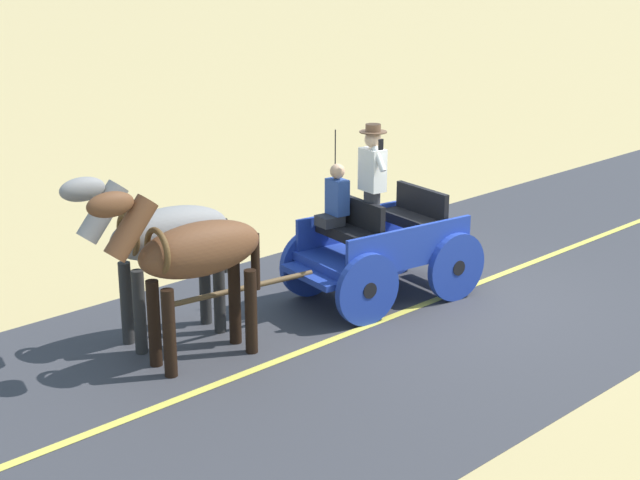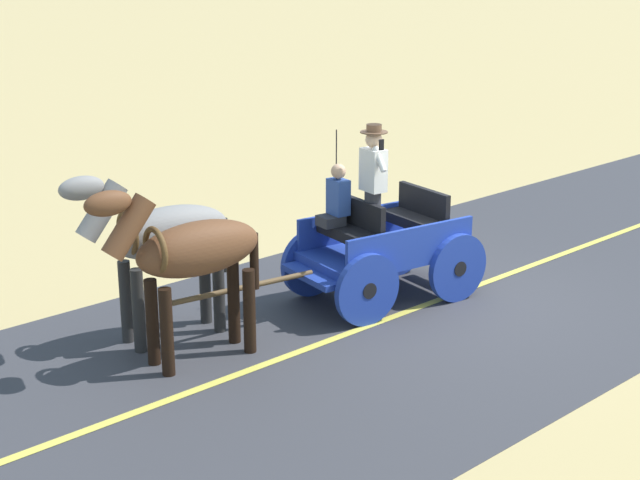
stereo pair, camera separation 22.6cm
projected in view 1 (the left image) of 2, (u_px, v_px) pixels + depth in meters
ground_plane at (443, 297)px, 13.02m from camera, size 200.00×200.00×0.00m
road_surface at (443, 297)px, 13.02m from camera, size 6.16×160.00×0.01m
road_centre_stripe at (443, 297)px, 13.01m from camera, size 0.12×160.00×0.00m
horse_drawn_carriage at (379, 243)px, 12.72m from camera, size 1.76×4.51×2.50m
horse_near_side at (192, 255)px, 10.61m from camera, size 0.73×2.14×2.21m
horse_off_side at (162, 238)px, 11.22m from camera, size 0.76×2.15×2.21m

